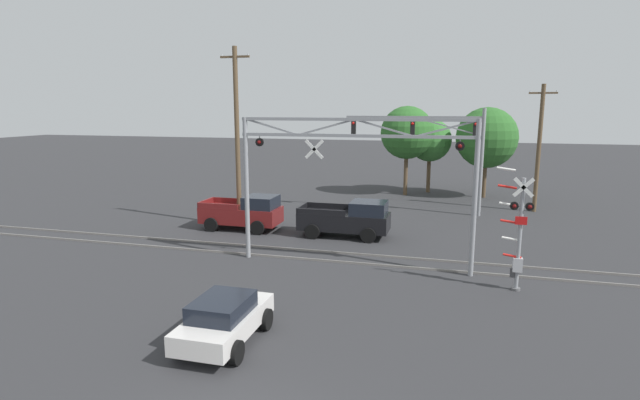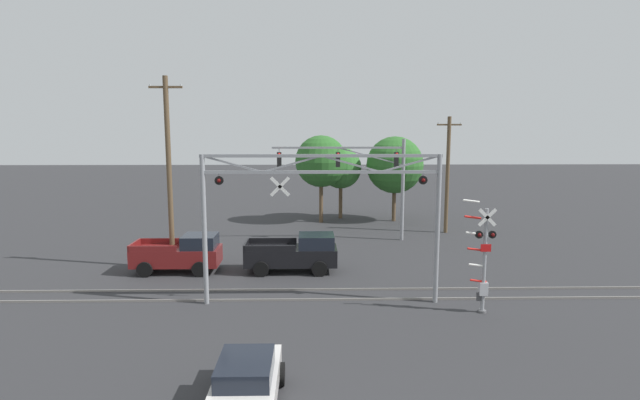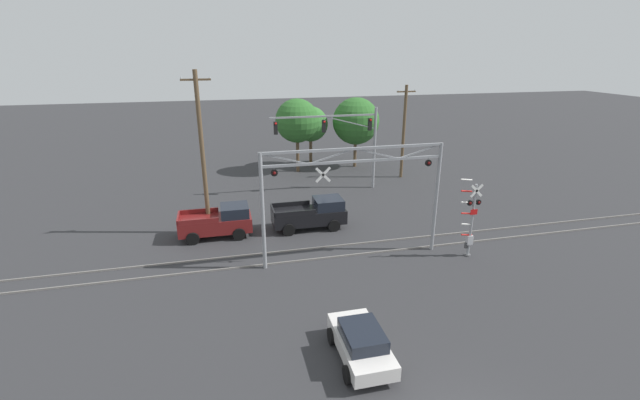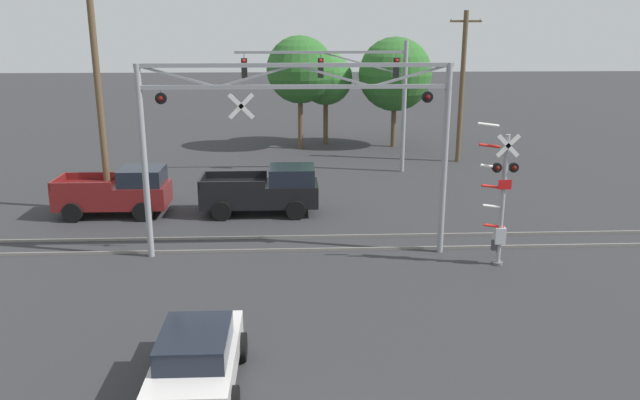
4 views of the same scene
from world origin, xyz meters
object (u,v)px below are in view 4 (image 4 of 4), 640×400
at_px(traffic_signal_span, 361,83).
at_px(pickup_truck_following, 118,192).
at_px(crossing_gantry, 295,124).
at_px(utility_pole_right, 462,86).
at_px(pickup_truck_lead, 265,190).
at_px(utility_pole_left, 98,85).
at_px(background_tree_far_left_verge, 300,70).
at_px(crossing_signal_mast, 500,205).
at_px(background_tree_far_right_verge, 395,74).
at_px(sedan_waiting, 197,358).
at_px(background_tree_beyond_span, 326,78).

height_order(traffic_signal_span, pickup_truck_following, traffic_signal_span).
bearing_deg(crossing_gantry, utility_pole_right, 57.29).
relative_size(pickup_truck_lead, utility_pole_left, 0.47).
bearing_deg(crossing_gantry, pickup_truck_following, 145.95).
relative_size(crossing_gantry, background_tree_far_left_verge, 1.45).
bearing_deg(pickup_truck_following, crossing_signal_mast, -24.13).
distance_m(pickup_truck_following, background_tree_far_right_verge, 20.93).
bearing_deg(utility_pole_right, pickup_truck_lead, -137.49).
bearing_deg(pickup_truck_following, background_tree_far_right_verge, 46.43).
relative_size(crossing_signal_mast, pickup_truck_following, 1.05).
height_order(sedan_waiting, background_tree_far_right_verge, background_tree_far_right_verge).
bearing_deg(background_tree_far_left_verge, crossing_signal_mast, -73.01).
height_order(sedan_waiting, background_tree_far_left_verge, background_tree_far_left_verge).
xyz_separation_m(crossing_gantry, pickup_truck_lead, (-1.29, 5.07, -3.64)).
bearing_deg(utility_pole_right, crossing_gantry, -122.71).
distance_m(background_tree_far_left_verge, background_tree_far_right_verge, 6.22).
bearing_deg(sedan_waiting, background_tree_beyond_span, 81.51).
distance_m(utility_pole_left, utility_pole_right, 20.30).
height_order(pickup_truck_following, utility_pole_left, utility_pole_left).
distance_m(pickup_truck_lead, utility_pole_left, 8.27).
relative_size(utility_pole_left, background_tree_far_left_verge, 1.46).
height_order(crossing_signal_mast, utility_pole_left, utility_pole_left).
relative_size(utility_pole_right, background_tree_far_left_verge, 1.20).
relative_size(pickup_truck_following, utility_pole_right, 0.54).
relative_size(crossing_signal_mast, pickup_truck_lead, 0.98).
height_order(sedan_waiting, background_tree_beyond_span, background_tree_beyond_span).
distance_m(crossing_gantry, traffic_signal_span, 13.23).
bearing_deg(crossing_gantry, sedan_waiting, -105.13).
bearing_deg(utility_pole_left, utility_pole_right, 27.43).
bearing_deg(utility_pole_right, utility_pole_left, -152.57).
xyz_separation_m(utility_pole_right, background_tree_far_left_verge, (-9.33, 4.35, 0.62)).
height_order(utility_pole_left, background_tree_far_right_verge, utility_pole_left).
height_order(background_tree_far_left_verge, background_tree_far_right_verge, background_tree_far_left_verge).
relative_size(crossing_signal_mast, utility_pole_left, 0.46).
distance_m(utility_pole_right, background_tree_beyond_span, 9.81).
xyz_separation_m(crossing_gantry, pickup_truck_following, (-7.57, 5.11, -3.64)).
bearing_deg(background_tree_beyond_span, sedan_waiting, -98.49).
height_order(crossing_gantry, pickup_truck_lead, crossing_gantry).
xyz_separation_m(pickup_truck_following, background_tree_far_left_verge, (8.00, 14.43, 4.08)).
relative_size(crossing_signal_mast, background_tree_far_right_verge, 0.68).
distance_m(crossing_gantry, utility_pole_left, 10.14).
bearing_deg(sedan_waiting, background_tree_far_right_verge, 72.64).
bearing_deg(background_tree_far_right_verge, crossing_signal_mast, -89.51).
height_order(crossing_gantry, pickup_truck_following, crossing_gantry).
relative_size(utility_pole_left, utility_pole_right, 1.22).
bearing_deg(background_tree_beyond_span, traffic_signal_span, -80.48).
height_order(pickup_truck_lead, utility_pole_left, utility_pole_left).
relative_size(utility_pole_left, background_tree_far_right_verge, 1.48).
bearing_deg(utility_pole_right, background_tree_far_left_verge, 155.03).
distance_m(crossing_gantry, utility_pole_right, 18.07).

